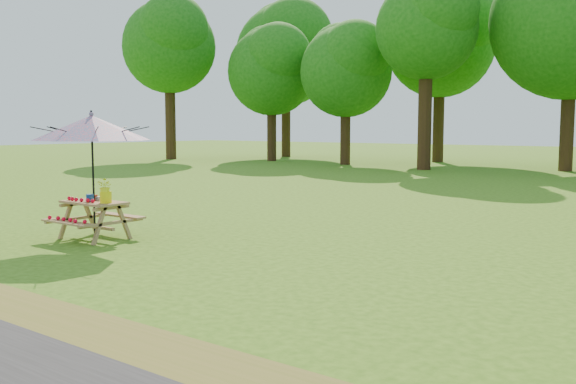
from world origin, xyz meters
The scene contains 7 objects.
ground centered at (0.00, 0.00, 0.00)m, with size 120.00×120.00×0.00m, color #386513.
drygrass_strip centered at (0.00, -2.80, 0.00)m, with size 120.00×1.20×0.01m, color olive.
picnic_table centered at (-4.97, 0.50, 0.33)m, with size 1.20×1.32×0.67m.
patio_umbrella centered at (-4.97, 0.50, 1.95)m, with size 2.45×2.45×2.25m.
produce_bins centered at (-5.03, 0.53, 0.72)m, with size 0.26×0.35×0.13m.
tomatoes_row centered at (-5.12, 0.32, 0.71)m, with size 0.77×0.13×0.07m, color red, non-canonical shape.
flower_bucket centered at (-4.59, 0.47, 0.90)m, with size 0.28×0.25×0.44m.
Camera 1 is at (4.50, -6.28, 1.98)m, focal length 40.00 mm.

